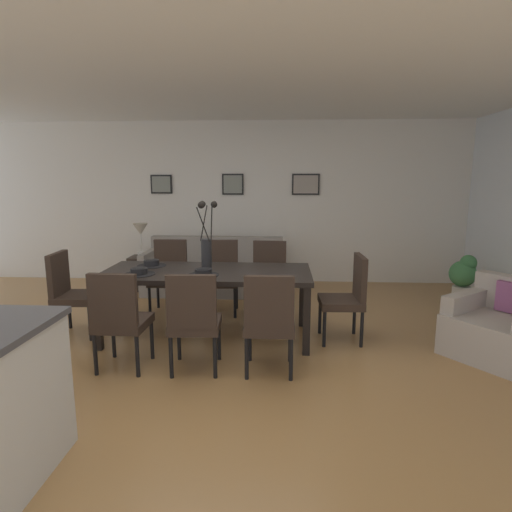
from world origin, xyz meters
The scene contains 27 objects.
ground_plane centered at (0.00, 0.00, 0.00)m, with size 9.00×9.00×0.00m, color #A87A47.
back_wall_panel centered at (0.00, 3.25, 1.30)m, with size 9.00×0.10×2.60m, color white.
ceiling_panel centered at (0.00, 0.40, 2.64)m, with size 9.00×7.20×0.08m, color white.
dining_table centered at (-0.16, 0.62, 0.67)m, with size 2.20×0.94×0.74m.
dining_chair_near_left centered at (-0.79, -0.24, 0.51)m, with size 0.45×0.45×0.92m.
dining_chair_near_right centered at (-0.80, 1.51, 0.51)m, with size 0.45×0.45×0.92m.
dining_chair_far_left centered at (-0.13, -0.24, 0.51)m, with size 0.46×0.46×0.92m.
dining_chair_far_right centered at (-0.13, 1.52, 0.51)m, with size 0.46×0.46×0.92m.
dining_chair_mid_left centered at (0.53, -0.23, 0.51)m, with size 0.44×0.44×0.92m.
dining_chair_mid_right centered at (0.48, 1.47, 0.51)m, with size 0.45×0.45×0.92m.
dining_chair_head_west centered at (-1.67, 0.61, 0.51)m, with size 0.47×0.47×0.92m.
dining_chair_head_east centered at (1.34, 0.61, 0.51)m, with size 0.45×0.45×0.92m.
centerpiece_vase centered at (-0.16, 0.62, 1.02)m, with size 0.21×0.23×0.73m.
placemat_near_left centered at (-0.82, 0.40, 0.74)m, with size 0.32×0.32×0.01m, color black.
bowl_near_left centered at (-0.82, 0.40, 0.78)m, with size 0.17×0.17×0.07m.
placemat_near_right centered at (-0.82, 0.83, 0.74)m, with size 0.32×0.32×0.01m, color black.
bowl_near_right centered at (-0.82, 0.83, 0.78)m, with size 0.17×0.17×0.07m.
placemat_far_left centered at (-0.16, 0.40, 0.74)m, with size 0.32×0.32×0.01m, color black.
bowl_far_left centered at (-0.16, 0.40, 0.78)m, with size 0.17×0.17×0.07m.
sofa centered at (-0.37, 2.52, 0.28)m, with size 2.07×0.84×0.80m.
side_table centered at (-1.49, 2.53, 0.26)m, with size 0.36×0.36×0.52m, color black.
table_lamp centered at (-1.49, 2.53, 0.89)m, with size 0.22×0.22×0.51m.
armchair centered at (2.76, 0.27, 0.29)m, with size 1.12×1.12×0.75m.
framed_picture_left centered at (-1.33, 3.18, 1.60)m, with size 0.35×0.03×0.30m.
framed_picture_center centered at (-0.16, 3.18, 1.60)m, with size 0.35×0.03×0.34m.
framed_picture_right centered at (1.02, 3.18, 1.60)m, with size 0.44×0.03×0.34m.
potted_plant centered at (3.16, 2.14, 0.37)m, with size 0.36×0.36×0.67m.
Camera 1 is at (0.62, -3.76, 1.72)m, focal length 29.86 mm.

